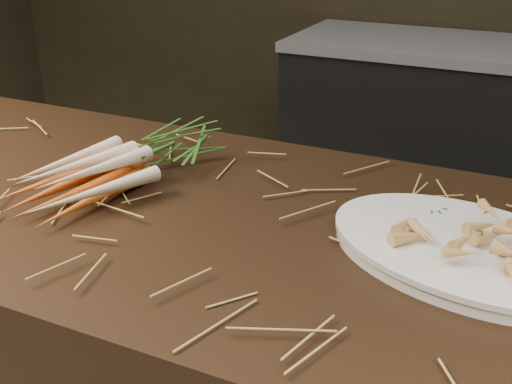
% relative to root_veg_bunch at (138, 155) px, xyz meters
% --- Properties ---
extents(back_counter, '(1.82, 0.62, 0.84)m').
position_rel_root_veg_bunch_xyz_m(back_counter, '(0.52, 1.81, -0.52)').
color(back_counter, black).
rests_on(back_counter, ground).
extents(straw_bedding, '(1.40, 0.60, 0.02)m').
position_rel_root_veg_bunch_xyz_m(straw_bedding, '(0.22, -0.07, -0.03)').
color(straw_bedding, olive).
rests_on(straw_bedding, main_counter).
extents(root_veg_bunch, '(0.22, 0.48, 0.09)m').
position_rel_root_veg_bunch_xyz_m(root_veg_bunch, '(0.00, 0.00, 0.00)').
color(root_veg_bunch, '#DC5515').
rests_on(root_veg_bunch, main_counter).
extents(serving_platter, '(0.46, 0.37, 0.02)m').
position_rel_root_veg_bunch_xyz_m(serving_platter, '(0.59, -0.05, -0.03)').
color(serving_platter, white).
rests_on(serving_platter, main_counter).
extents(roasted_veg_heap, '(0.23, 0.19, 0.04)m').
position_rel_root_veg_bunch_xyz_m(roasted_veg_heap, '(0.59, -0.05, 0.00)').
color(roasted_veg_heap, '#C58E47').
rests_on(roasted_veg_heap, serving_platter).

